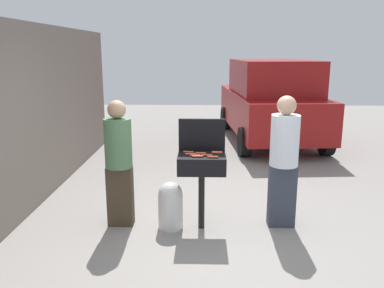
{
  "coord_description": "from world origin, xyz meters",
  "views": [
    {
      "loc": [
        -0.09,
        -4.68,
        2.26
      ],
      "look_at": [
        -0.24,
        0.65,
        1.0
      ],
      "focal_mm": 37.38,
      "sensor_mm": 36.0,
      "label": 1
    }
  ],
  "objects_px": {
    "person_right": "(284,157)",
    "hot_dog_3": "(188,152)",
    "bbq_grill": "(202,166)",
    "hot_dog_1": "(217,152)",
    "hot_dog_2": "(198,156)",
    "parked_minivan": "(271,101)",
    "hot_dog_7": "(217,153)",
    "person_left": "(119,159)",
    "hot_dog_5": "(191,154)",
    "hot_dog_6": "(195,155)",
    "propane_tank": "(171,204)",
    "hot_dog_4": "(213,157)",
    "hot_dog_8": "(201,153)",
    "hot_dog_0": "(207,155)"
  },
  "relations": [
    {
      "from": "person_right",
      "to": "hot_dog_3",
      "type": "bearing_deg",
      "value": 1.82
    },
    {
      "from": "bbq_grill",
      "to": "hot_dog_1",
      "type": "bearing_deg",
      "value": 27.09
    },
    {
      "from": "hot_dog_2",
      "to": "parked_minivan",
      "type": "bearing_deg",
      "value": 71.68
    },
    {
      "from": "hot_dog_7",
      "to": "person_left",
      "type": "xyz_separation_m",
      "value": [
        -1.26,
        -0.0,
        -0.09
      ]
    },
    {
      "from": "hot_dog_5",
      "to": "hot_dog_6",
      "type": "relative_size",
      "value": 1.0
    },
    {
      "from": "hot_dog_5",
      "to": "propane_tank",
      "type": "bearing_deg",
      "value": -176.67
    },
    {
      "from": "bbq_grill",
      "to": "propane_tank",
      "type": "height_order",
      "value": "bbq_grill"
    },
    {
      "from": "bbq_grill",
      "to": "hot_dog_1",
      "type": "distance_m",
      "value": 0.27
    },
    {
      "from": "person_left",
      "to": "hot_dog_2",
      "type": "bearing_deg",
      "value": -13.77
    },
    {
      "from": "hot_dog_2",
      "to": "hot_dog_4",
      "type": "distance_m",
      "value": 0.18
    },
    {
      "from": "bbq_grill",
      "to": "parked_minivan",
      "type": "height_order",
      "value": "parked_minivan"
    },
    {
      "from": "parked_minivan",
      "to": "propane_tank",
      "type": "bearing_deg",
      "value": 63.4
    },
    {
      "from": "hot_dog_4",
      "to": "hot_dog_8",
      "type": "relative_size",
      "value": 1.0
    },
    {
      "from": "hot_dog_0",
      "to": "person_right",
      "type": "relative_size",
      "value": 0.08
    },
    {
      "from": "hot_dog_4",
      "to": "hot_dog_6",
      "type": "height_order",
      "value": "same"
    },
    {
      "from": "hot_dog_4",
      "to": "parked_minivan",
      "type": "height_order",
      "value": "parked_minivan"
    },
    {
      "from": "hot_dog_7",
      "to": "propane_tank",
      "type": "bearing_deg",
      "value": -172.25
    },
    {
      "from": "hot_dog_2",
      "to": "person_left",
      "type": "xyz_separation_m",
      "value": [
        -1.01,
        0.19,
        -0.09
      ]
    },
    {
      "from": "hot_dog_0",
      "to": "hot_dog_1",
      "type": "xyz_separation_m",
      "value": [
        0.13,
        0.15,
        0.0
      ]
    },
    {
      "from": "hot_dog_6",
      "to": "hot_dog_7",
      "type": "relative_size",
      "value": 1.0
    },
    {
      "from": "person_right",
      "to": "hot_dog_4",
      "type": "bearing_deg",
      "value": 16.61
    },
    {
      "from": "hot_dog_6",
      "to": "parked_minivan",
      "type": "xyz_separation_m",
      "value": [
        1.78,
        5.21,
        0.03
      ]
    },
    {
      "from": "hot_dog_4",
      "to": "person_left",
      "type": "height_order",
      "value": "person_left"
    },
    {
      "from": "hot_dog_3",
      "to": "hot_dog_6",
      "type": "bearing_deg",
      "value": -61.76
    },
    {
      "from": "hot_dog_2",
      "to": "propane_tank",
      "type": "xyz_separation_m",
      "value": [
        -0.35,
        0.11,
        -0.67
      ]
    },
    {
      "from": "hot_dog_0",
      "to": "hot_dog_1",
      "type": "bearing_deg",
      "value": 48.17
    },
    {
      "from": "hot_dog_4",
      "to": "hot_dog_5",
      "type": "xyz_separation_m",
      "value": [
        -0.27,
        0.14,
        0.0
      ]
    },
    {
      "from": "hot_dog_8",
      "to": "propane_tank",
      "type": "xyz_separation_m",
      "value": [
        -0.39,
        -0.05,
        -0.67
      ]
    },
    {
      "from": "hot_dog_8",
      "to": "bbq_grill",
      "type": "bearing_deg",
      "value": -75.52
    },
    {
      "from": "bbq_grill",
      "to": "propane_tank",
      "type": "distance_m",
      "value": 0.65
    },
    {
      "from": "hot_dog_2",
      "to": "person_right",
      "type": "xyz_separation_m",
      "value": [
        1.09,
        0.22,
        -0.06
      ]
    },
    {
      "from": "bbq_grill",
      "to": "person_right",
      "type": "height_order",
      "value": "person_right"
    },
    {
      "from": "hot_dog_4",
      "to": "person_left",
      "type": "distance_m",
      "value": 1.22
    },
    {
      "from": "person_left",
      "to": "parked_minivan",
      "type": "relative_size",
      "value": 0.36
    },
    {
      "from": "bbq_grill",
      "to": "person_left",
      "type": "bearing_deg",
      "value": 176.35
    },
    {
      "from": "hot_dog_5",
      "to": "hot_dog_6",
      "type": "xyz_separation_m",
      "value": [
        0.06,
        -0.07,
        0.0
      ]
    },
    {
      "from": "hot_dog_3",
      "to": "parked_minivan",
      "type": "distance_m",
      "value": 5.38
    },
    {
      "from": "hot_dog_3",
      "to": "parked_minivan",
      "type": "relative_size",
      "value": 0.03
    },
    {
      "from": "hot_dog_1",
      "to": "hot_dog_5",
      "type": "relative_size",
      "value": 1.0
    },
    {
      "from": "hot_dog_4",
      "to": "parked_minivan",
      "type": "xyz_separation_m",
      "value": [
        1.56,
        5.29,
        0.03
      ]
    },
    {
      "from": "hot_dog_5",
      "to": "hot_dog_2",
      "type": "bearing_deg",
      "value": -53.42
    },
    {
      "from": "hot_dog_2",
      "to": "hot_dog_5",
      "type": "height_order",
      "value": "same"
    },
    {
      "from": "hot_dog_2",
      "to": "hot_dog_4",
      "type": "xyz_separation_m",
      "value": [
        0.18,
        -0.02,
        0.0
      ]
    },
    {
      "from": "hot_dog_4",
      "to": "hot_dog_8",
      "type": "xyz_separation_m",
      "value": [
        -0.14,
        0.17,
        0.0
      ]
    },
    {
      "from": "hot_dog_5",
      "to": "person_right",
      "type": "distance_m",
      "value": 1.19
    },
    {
      "from": "hot_dog_5",
      "to": "person_left",
      "type": "bearing_deg",
      "value": 175.93
    },
    {
      "from": "bbq_grill",
      "to": "hot_dog_5",
      "type": "xyz_separation_m",
      "value": [
        -0.14,
        0.0,
        0.16
      ]
    },
    {
      "from": "hot_dog_6",
      "to": "hot_dog_8",
      "type": "height_order",
      "value": "same"
    },
    {
      "from": "hot_dog_2",
      "to": "hot_dog_5",
      "type": "relative_size",
      "value": 1.0
    },
    {
      "from": "hot_dog_3",
      "to": "person_left",
      "type": "relative_size",
      "value": 0.08
    }
  ]
}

